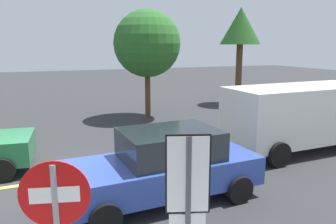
{
  "coord_description": "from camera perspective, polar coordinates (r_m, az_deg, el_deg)",
  "views": [
    {
      "loc": [
        0.17,
        -8.72,
        3.53
      ],
      "look_at": [
        3.69,
        0.24,
        1.57
      ],
      "focal_mm": 35.24,
      "sensor_mm": 36.0,
      "label": 1
    }
  ],
  "objects": [
    {
      "name": "ground_plane",
      "position": [
        9.41,
        -21.28,
        -11.37
      ],
      "size": [
        80.0,
        80.0,
        0.0
      ],
      "primitive_type": "plane",
      "color": "#2D2D30"
    },
    {
      "name": "lane_marking_centre",
      "position": [
        9.82,
        -3.29,
        -9.55
      ],
      "size": [
        28.0,
        0.16,
        0.01
      ],
      "primitive_type": "cube",
      "color": "#E0D14C"
    },
    {
      "name": "speed_limit_sign",
      "position": [
        4.09,
        3.43,
        -14.15
      ],
      "size": [
        0.52,
        0.19,
        2.52
      ],
      "color": "#4C4C51",
      "rests_on": "ground_plane"
    },
    {
      "name": "white_van",
      "position": [
        11.97,
        22.04,
        -0.26
      ],
      "size": [
        5.27,
        2.41,
        2.2
      ],
      "color": "silver",
      "rests_on": "ground_plane"
    },
    {
      "name": "car_yellow_far_lane",
      "position": [
        18.54,
        26.6,
        1.8
      ],
      "size": [
        4.37,
        2.17,
        1.58
      ],
      "color": "gold",
      "rests_on": "ground_plane"
    },
    {
      "name": "car_blue_near_curb",
      "position": [
        7.67,
        -0.79,
        -9.19
      ],
      "size": [
        4.62,
        2.24,
        1.64
      ],
      "color": "#2D479E",
      "rests_on": "ground_plane"
    },
    {
      "name": "tree_left_verge",
      "position": [
        16.18,
        -3.63,
        11.7
      ],
      "size": [
        3.23,
        3.23,
        5.22
      ],
      "color": "#513823",
      "rests_on": "ground_plane"
    },
    {
      "name": "tree_centre_verge",
      "position": [
        20.46,
        12.45,
        14.03
      ],
      "size": [
        2.4,
        2.4,
        5.71
      ],
      "color": "#513823",
      "rests_on": "ground_plane"
    }
  ]
}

